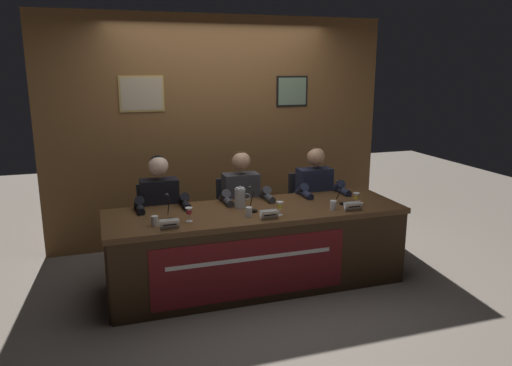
# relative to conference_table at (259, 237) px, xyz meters

# --- Properties ---
(ground_plane) EXTENTS (12.00, 12.00, 0.00)m
(ground_plane) POSITION_rel_conference_table_xyz_m (0.01, 0.11, -0.50)
(ground_plane) COLOR #70665B
(wall_back_panelled) EXTENTS (3.97, 0.14, 2.60)m
(wall_back_panelled) POSITION_rel_conference_table_xyz_m (0.00, 1.47, 0.80)
(wall_back_panelled) COLOR brown
(wall_back_panelled) RESTS_ON ground_plane
(conference_table) EXTENTS (2.77, 0.87, 0.74)m
(conference_table) POSITION_rel_conference_table_xyz_m (0.00, 0.00, 0.00)
(conference_table) COLOR brown
(conference_table) RESTS_ON ground_plane
(chair_left) EXTENTS (0.44, 0.45, 0.89)m
(chair_left) POSITION_rel_conference_table_xyz_m (-0.82, 0.73, -0.08)
(chair_left) COLOR black
(chair_left) RESTS_ON ground_plane
(panelist_left) EXTENTS (0.51, 0.48, 1.21)m
(panelist_left) POSITION_rel_conference_table_xyz_m (-0.82, 0.53, 0.20)
(panelist_left) COLOR black
(panelist_left) RESTS_ON ground_plane
(nameplate_left) EXTENTS (0.16, 0.06, 0.08)m
(nameplate_left) POSITION_rel_conference_table_xyz_m (-0.84, -0.21, 0.28)
(nameplate_left) COLOR white
(nameplate_left) RESTS_ON conference_table
(juice_glass_left) EXTENTS (0.06, 0.06, 0.12)m
(juice_glass_left) POSITION_rel_conference_table_xyz_m (-0.66, -0.07, 0.32)
(juice_glass_left) COLOR white
(juice_glass_left) RESTS_ON conference_table
(water_cup_left) EXTENTS (0.06, 0.06, 0.08)m
(water_cup_left) POSITION_rel_conference_table_xyz_m (-0.95, -0.09, 0.28)
(water_cup_left) COLOR silver
(water_cup_left) RESTS_ON conference_table
(microphone_left) EXTENTS (0.06, 0.17, 0.22)m
(microphone_left) POSITION_rel_conference_table_xyz_m (-0.81, 0.04, 0.31)
(microphone_left) COLOR black
(microphone_left) RESTS_ON conference_table
(chair_center) EXTENTS (0.44, 0.45, 0.89)m
(chair_center) POSITION_rel_conference_table_xyz_m (0.01, 0.73, -0.08)
(chair_center) COLOR black
(chair_center) RESTS_ON ground_plane
(panelist_center) EXTENTS (0.51, 0.48, 1.21)m
(panelist_center) POSITION_rel_conference_table_xyz_m (0.01, 0.53, 0.20)
(panelist_center) COLOR black
(panelist_center) RESTS_ON ground_plane
(nameplate_center) EXTENTS (0.16, 0.06, 0.08)m
(nameplate_center) POSITION_rel_conference_table_xyz_m (0.02, -0.21, 0.28)
(nameplate_center) COLOR white
(nameplate_center) RESTS_ON conference_table
(juice_glass_center) EXTENTS (0.06, 0.06, 0.12)m
(juice_glass_center) POSITION_rel_conference_table_xyz_m (0.15, -0.14, 0.32)
(juice_glass_center) COLOR white
(juice_glass_center) RESTS_ON conference_table
(water_cup_center) EXTENTS (0.06, 0.06, 0.08)m
(water_cup_center) POSITION_rel_conference_table_xyz_m (-0.13, -0.09, 0.28)
(water_cup_center) COLOR silver
(water_cup_center) RESTS_ON conference_table
(microphone_center) EXTENTS (0.06, 0.17, 0.22)m
(microphone_center) POSITION_rel_conference_table_xyz_m (-0.04, 0.07, 0.31)
(microphone_center) COLOR black
(microphone_center) RESTS_ON conference_table
(chair_right) EXTENTS (0.44, 0.45, 0.89)m
(chair_right) POSITION_rel_conference_table_xyz_m (0.83, 0.73, -0.08)
(chair_right) COLOR black
(chair_right) RESTS_ON ground_plane
(panelist_right) EXTENTS (0.51, 0.48, 1.21)m
(panelist_right) POSITION_rel_conference_table_xyz_m (0.83, 0.53, 0.20)
(panelist_right) COLOR black
(panelist_right) RESTS_ON ground_plane
(nameplate_right) EXTENTS (0.17, 0.06, 0.08)m
(nameplate_right) POSITION_rel_conference_table_xyz_m (0.84, -0.21, 0.28)
(nameplate_right) COLOR white
(nameplate_right) RESTS_ON conference_table
(juice_glass_right) EXTENTS (0.06, 0.06, 0.12)m
(juice_glass_right) POSITION_rel_conference_table_xyz_m (0.95, -0.07, 0.32)
(juice_glass_right) COLOR white
(juice_glass_right) RESTS_ON conference_table
(water_cup_right) EXTENTS (0.06, 0.06, 0.08)m
(water_cup_right) POSITION_rel_conference_table_xyz_m (0.68, -0.13, 0.28)
(water_cup_right) COLOR silver
(water_cup_right) RESTS_ON conference_table
(microphone_right) EXTENTS (0.06, 0.17, 0.22)m
(microphone_right) POSITION_rel_conference_table_xyz_m (0.85, 0.04, 0.31)
(microphone_right) COLOR black
(microphone_right) RESTS_ON conference_table
(water_pitcher_central) EXTENTS (0.15, 0.10, 0.21)m
(water_pitcher_central) POSITION_rel_conference_table_xyz_m (-0.12, 0.21, 0.33)
(water_pitcher_central) COLOR silver
(water_pitcher_central) RESTS_ON conference_table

